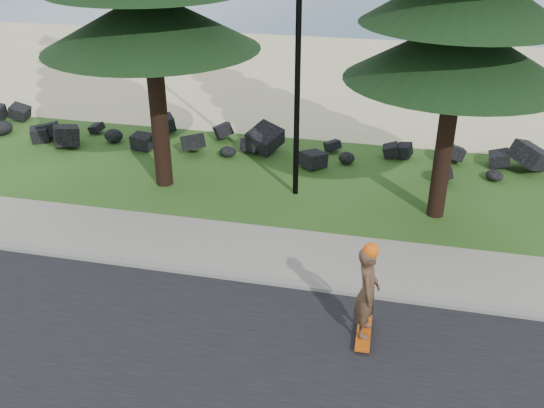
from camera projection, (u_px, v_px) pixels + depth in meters
The scene contains 7 objects.
ground at pixel (267, 258), 12.85m from camera, with size 160.00×160.00×0.00m, color #284C17.
kerb at pixel (256, 280), 12.04m from camera, with size 160.00×0.20×0.10m, color gray.
sidewalk at pixel (269, 251), 13.00m from camera, with size 160.00×2.00×0.08m, color gray.
beach_sand at pixel (346, 77), 25.40m from camera, with size 160.00×15.00×0.01m, color #D0C68B.
seawall_boulders at pixel (311, 157), 17.70m from camera, with size 60.00×2.40×1.10m, color black, non-canonical shape.
lamp_post at pixel (298, 30), 13.72m from camera, with size 0.25×0.14×8.14m.
skateboarder at pixel (367, 292), 10.13m from camera, with size 0.42×1.02×1.88m.
Camera 1 is at (2.52, -10.59, 6.92)m, focal length 40.00 mm.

